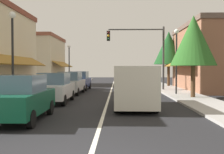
# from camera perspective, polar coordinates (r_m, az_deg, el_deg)

# --- Properties ---
(ground_plane) EXTENTS (80.00, 80.00, 0.00)m
(ground_plane) POSITION_cam_1_polar(r_m,az_deg,el_deg) (22.71, -0.29, -3.27)
(ground_plane) COLOR black
(sidewalk_left) EXTENTS (2.60, 56.00, 0.12)m
(sidewalk_left) POSITION_cam_1_polar(r_m,az_deg,el_deg) (23.50, -13.84, -3.01)
(sidewalk_left) COLOR gray
(sidewalk_left) RESTS_ON ground
(sidewalk_right) EXTENTS (2.60, 56.00, 0.12)m
(sidewalk_right) POSITION_cam_1_polar(r_m,az_deg,el_deg) (23.21, 13.43, -3.06)
(sidewalk_right) COLOR #A39E99
(sidewalk_right) RESTS_ON ground
(lane_center_stripe) EXTENTS (0.14, 52.00, 0.01)m
(lane_center_stripe) POSITION_cam_1_polar(r_m,az_deg,el_deg) (22.71, -0.29, -3.27)
(lane_center_stripe) COLOR silver
(lane_center_stripe) RESTS_ON ground
(storefront_right_block) EXTENTS (5.91, 10.20, 6.15)m
(storefront_right_block) POSITION_cam_1_polar(r_m,az_deg,el_deg) (26.05, 20.31, 4.04)
(storefront_right_block) COLOR #8E5B42
(storefront_right_block) RESTS_ON ground
(storefront_far_left) EXTENTS (7.15, 8.20, 6.08)m
(storefront_far_left) POSITION_cam_1_polar(r_m,az_deg,el_deg) (34.22, -16.32, 3.45)
(storefront_far_left) COLOR beige
(storefront_far_left) RESTS_ON ground
(parked_car_nearest_left) EXTENTS (1.86, 4.14, 1.77)m
(parked_car_nearest_left) POSITION_cam_1_polar(r_m,az_deg,el_deg) (10.68, -19.21, -4.32)
(parked_car_nearest_left) COLOR #0F4C33
(parked_car_nearest_left) RESTS_ON ground
(parked_car_second_left) EXTENTS (1.82, 4.12, 1.77)m
(parked_car_second_left) POSITION_cam_1_polar(r_m,az_deg,el_deg) (15.74, -12.36, -2.34)
(parked_car_second_left) COLOR silver
(parked_car_second_left) RESTS_ON ground
(parked_car_third_left) EXTENTS (1.87, 4.14, 1.77)m
(parked_car_third_left) POSITION_cam_1_polar(r_m,az_deg,el_deg) (20.88, -9.03, -1.32)
(parked_car_third_left) COLOR #B7BABF
(parked_car_third_left) RESTS_ON ground
(parked_car_far_left) EXTENTS (1.86, 4.14, 1.77)m
(parked_car_far_left) POSITION_cam_1_polar(r_m,az_deg,el_deg) (25.26, -7.08, -0.78)
(parked_car_far_left) COLOR navy
(parked_car_far_left) RESTS_ON ground
(van_in_lane) EXTENTS (2.07, 5.21, 2.12)m
(van_in_lane) POSITION_cam_1_polar(r_m,az_deg,el_deg) (13.47, 4.93, -1.84)
(van_in_lane) COLOR beige
(van_in_lane) RESTS_ON ground
(traffic_signal_mast_arm) EXTENTS (5.28, 0.50, 5.86)m
(traffic_signal_mast_arm) POSITION_cam_1_polar(r_m,az_deg,el_deg) (24.25, 6.97, 6.52)
(traffic_signal_mast_arm) COLOR #333333
(traffic_signal_mast_arm) RESTS_ON ground
(street_lamp_left_near) EXTENTS (0.36, 0.36, 4.98)m
(street_lamp_left_near) POSITION_cam_1_polar(r_m,az_deg,el_deg) (14.67, -20.86, 6.90)
(street_lamp_left_near) COLOR black
(street_lamp_left_near) RESTS_ON ground
(street_lamp_right_mid) EXTENTS (0.36, 0.36, 4.99)m
(street_lamp_right_mid) POSITION_cam_1_polar(r_m,az_deg,el_deg) (20.32, 13.87, 5.52)
(street_lamp_right_mid) COLOR black
(street_lamp_right_mid) RESTS_ON ground
(street_lamp_left_far) EXTENTS (0.36, 0.36, 4.71)m
(street_lamp_left_far) POSITION_cam_1_polar(r_m,az_deg,el_deg) (29.94, -9.33, 4.01)
(street_lamp_left_far) COLOR black
(street_lamp_left_far) RESTS_ON ground
(tree_right_near) EXTENTS (3.03, 3.03, 5.55)m
(tree_right_near) POSITION_cam_1_polar(r_m,az_deg,el_deg) (18.33, 17.31, 7.54)
(tree_right_near) COLOR #4C331E
(tree_right_near) RESTS_ON ground
(tree_right_far) EXTENTS (3.31, 3.31, 6.16)m
(tree_right_far) POSITION_cam_1_polar(r_m,az_deg,el_deg) (29.90, 12.25, 6.18)
(tree_right_far) COLOR #4C331E
(tree_right_far) RESTS_ON ground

